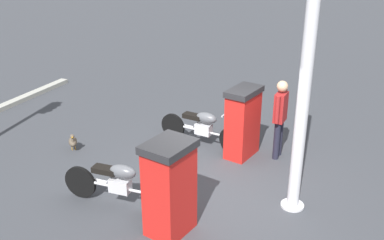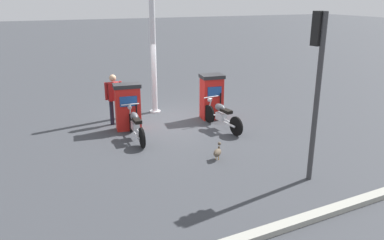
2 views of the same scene
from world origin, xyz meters
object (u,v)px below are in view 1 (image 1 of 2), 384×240
object	(u,v)px
fuel_pump_far	(169,188)
canopy_support_pole	(305,82)
attendant_person	(280,114)
motorcycle_far_pump	(119,182)
motorcycle_near_pump	(203,126)
wandering_duck	(73,141)
fuel_pump_near	(243,122)

from	to	relation	value
fuel_pump_far	canopy_support_pole	xyz separation A→B (m)	(-1.52, -1.57, 1.47)
attendant_person	canopy_support_pole	distance (m)	2.26
motorcycle_far_pump	attendant_person	distance (m)	3.58
motorcycle_near_pump	motorcycle_far_pump	distance (m)	2.79
fuel_pump_far	wandering_duck	size ratio (longest dim) A/B	3.51
motorcycle_near_pump	motorcycle_far_pump	world-z (taller)	motorcycle_far_pump
wandering_duck	canopy_support_pole	size ratio (longest dim) A/B	0.09
fuel_pump_far	motorcycle_near_pump	distance (m)	3.14
fuel_pump_far	motorcycle_near_pump	bearing A→B (deg)	-72.71
fuel_pump_near	motorcycle_far_pump	size ratio (longest dim) A/B	0.71
wandering_duck	fuel_pump_near	bearing A→B (deg)	-155.24
fuel_pump_far	wandering_duck	xyz separation A→B (m)	(3.30, -1.43, -0.58)
wandering_duck	motorcycle_near_pump	bearing A→B (deg)	-146.83
attendant_person	wandering_duck	size ratio (longest dim) A/B	3.80
attendant_person	motorcycle_far_pump	bearing A→B (deg)	59.14
fuel_pump_near	attendant_person	size ratio (longest dim) A/B	0.89
motorcycle_far_pump	wandering_duck	world-z (taller)	motorcycle_far_pump
canopy_support_pole	motorcycle_near_pump	bearing A→B (deg)	-29.88
motorcycle_near_pump	canopy_support_pole	bearing A→B (deg)	150.12
fuel_pump_far	attendant_person	world-z (taller)	attendant_person
motorcycle_far_pump	fuel_pump_near	bearing A→B (deg)	-112.09
fuel_pump_near	fuel_pump_far	xyz separation A→B (m)	(-0.00, 2.96, 0.03)
fuel_pump_near	attendant_person	distance (m)	0.78
attendant_person	wandering_duck	world-z (taller)	attendant_person
wandering_duck	motorcycle_far_pump	bearing A→B (deg)	150.44
motorcycle_far_pump	canopy_support_pole	bearing A→B (deg)	-152.48
attendant_person	fuel_pump_near	bearing A→B (deg)	22.04
motorcycle_near_pump	wandering_duck	world-z (taller)	motorcycle_near_pump
fuel_pump_near	wandering_duck	bearing A→B (deg)	24.76
fuel_pump_near	fuel_pump_far	bearing A→B (deg)	90.00
motorcycle_near_pump	canopy_support_pole	distance (m)	3.35
fuel_pump_near	motorcycle_far_pump	bearing A→B (deg)	67.91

